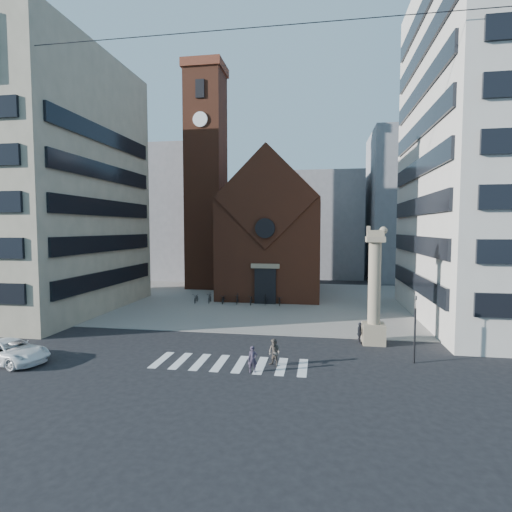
# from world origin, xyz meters

# --- Properties ---
(ground) EXTENTS (120.00, 120.00, 0.00)m
(ground) POSITION_xyz_m (0.00, 0.00, 0.00)
(ground) COLOR black
(ground) RESTS_ON ground
(piazza) EXTENTS (46.00, 30.00, 0.05)m
(piazza) POSITION_xyz_m (0.00, 19.00, 0.03)
(piazza) COLOR gray
(piazza) RESTS_ON ground
(zebra_crossing) EXTENTS (10.20, 3.20, 0.01)m
(zebra_crossing) POSITION_xyz_m (0.55, -3.00, 0.01)
(zebra_crossing) COLOR white
(zebra_crossing) RESTS_ON ground
(church) EXTENTS (12.00, 16.65, 18.00)m
(church) POSITION_xyz_m (0.00, 25.04, 7.98)
(church) COLOR brown
(church) RESTS_ON ground
(campanile) EXTENTS (5.50, 5.50, 31.20)m
(campanile) POSITION_xyz_m (-10.00, 28.00, 15.74)
(campanile) COLOR brown
(campanile) RESTS_ON ground
(building_left) EXTENTS (18.00, 20.00, 26.00)m
(building_left) POSITION_xyz_m (-24.00, 10.00, 13.00)
(building_left) COLOR tan
(building_left) RESTS_ON ground
(bg_block_left) EXTENTS (16.00, 14.00, 22.00)m
(bg_block_left) POSITION_xyz_m (-20.00, 40.00, 11.00)
(bg_block_left) COLOR gray
(bg_block_left) RESTS_ON ground
(bg_block_mid) EXTENTS (14.00, 12.00, 18.00)m
(bg_block_mid) POSITION_xyz_m (6.00, 45.00, 9.00)
(bg_block_mid) COLOR gray
(bg_block_mid) RESTS_ON ground
(bg_block_right) EXTENTS (16.00, 14.00, 24.00)m
(bg_block_right) POSITION_xyz_m (22.00, 42.00, 12.00)
(bg_block_right) COLOR gray
(bg_block_right) RESTS_ON ground
(lion_column) EXTENTS (1.63, 1.60, 8.68)m
(lion_column) POSITION_xyz_m (10.01, 3.00, 3.46)
(lion_column) COLOR gray
(lion_column) RESTS_ON ground
(traffic_light) EXTENTS (0.13, 0.16, 4.30)m
(traffic_light) POSITION_xyz_m (12.00, -1.00, 2.29)
(traffic_light) COLOR black
(traffic_light) RESTS_ON ground
(white_car) EXTENTS (5.60, 3.45, 1.45)m
(white_car) POSITION_xyz_m (-13.23, -5.06, 0.72)
(white_car) COLOR white
(white_car) RESTS_ON ground
(pedestrian_0) EXTENTS (0.63, 0.47, 1.56)m
(pedestrian_0) POSITION_xyz_m (2.21, -4.24, 0.78)
(pedestrian_0) COLOR #332A3B
(pedestrian_0) RESTS_ON ground
(pedestrian_1) EXTENTS (1.03, 0.97, 1.68)m
(pedestrian_1) POSITION_xyz_m (3.34, -2.95, 0.84)
(pedestrian_1) COLOR #554B44
(pedestrian_1) RESTS_ON ground
(pedestrian_2) EXTENTS (0.67, 1.00, 1.57)m
(pedestrian_2) POSITION_xyz_m (9.00, 2.84, 0.79)
(pedestrian_2) COLOR #23252B
(pedestrian_2) RESTS_ON ground
(scooter_0) EXTENTS (0.90, 1.99, 1.01)m
(scooter_0) POSITION_xyz_m (-7.86, 16.29, 0.56)
(scooter_0) COLOR black
(scooter_0) RESTS_ON piazza
(scooter_1) EXTENTS (0.75, 1.92, 1.12)m
(scooter_1) POSITION_xyz_m (-6.27, 16.29, 0.61)
(scooter_1) COLOR black
(scooter_1) RESTS_ON piazza
(scooter_2) EXTENTS (0.90, 1.99, 1.01)m
(scooter_2) POSITION_xyz_m (-4.68, 16.29, 0.56)
(scooter_2) COLOR black
(scooter_2) RESTS_ON piazza
(scooter_3) EXTENTS (0.75, 1.92, 1.12)m
(scooter_3) POSITION_xyz_m (-3.09, 16.29, 0.61)
(scooter_3) COLOR black
(scooter_3) RESTS_ON piazza
(scooter_4) EXTENTS (0.90, 1.99, 1.01)m
(scooter_4) POSITION_xyz_m (-1.50, 16.29, 0.56)
(scooter_4) COLOR black
(scooter_4) RESTS_ON piazza
(scooter_5) EXTENTS (0.75, 1.92, 1.12)m
(scooter_5) POSITION_xyz_m (0.08, 16.29, 0.61)
(scooter_5) COLOR black
(scooter_5) RESTS_ON piazza
(scooter_6) EXTENTS (0.90, 1.99, 1.01)m
(scooter_6) POSITION_xyz_m (1.67, 16.29, 0.56)
(scooter_6) COLOR black
(scooter_6) RESTS_ON piazza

